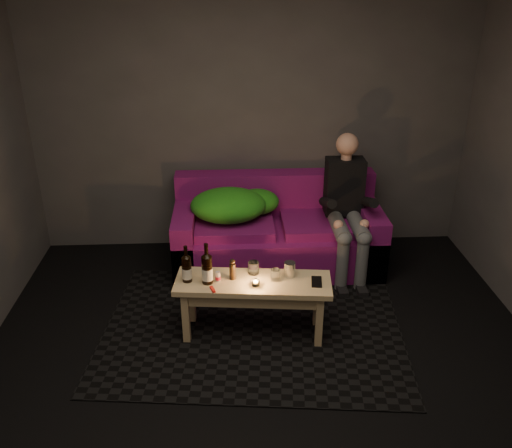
{
  "coord_description": "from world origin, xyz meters",
  "views": [
    {
      "loc": [
        -0.22,
        -2.58,
        2.5
      ],
      "look_at": [
        -0.01,
        1.41,
        0.59
      ],
      "focal_mm": 38.0,
      "sensor_mm": 36.0,
      "label": 1
    }
  ],
  "objects_px": {
    "beer_bottle_a": "(187,268)",
    "steel_cup": "(290,269)",
    "beer_bottle_b": "(207,269)",
    "person": "(347,204)",
    "coffee_table": "(253,290)",
    "sofa": "(277,234)"
  },
  "relations": [
    {
      "from": "person",
      "to": "beer_bottle_a",
      "type": "relative_size",
      "value": 4.35
    },
    {
      "from": "sofa",
      "to": "beer_bottle_a",
      "type": "height_order",
      "value": "sofa"
    },
    {
      "from": "person",
      "to": "coffee_table",
      "type": "height_order",
      "value": "person"
    },
    {
      "from": "beer_bottle_b",
      "to": "steel_cup",
      "type": "distance_m",
      "value": 0.6
    },
    {
      "from": "sofa",
      "to": "person",
      "type": "relative_size",
      "value": 1.5
    },
    {
      "from": "sofa",
      "to": "beer_bottle_a",
      "type": "distance_m",
      "value": 1.31
    },
    {
      "from": "coffee_table",
      "to": "beer_bottle_b",
      "type": "height_order",
      "value": "beer_bottle_b"
    },
    {
      "from": "sofa",
      "to": "beer_bottle_b",
      "type": "bearing_deg",
      "value": -118.61
    },
    {
      "from": "sofa",
      "to": "beer_bottle_b",
      "type": "xyz_separation_m",
      "value": [
        -0.59,
        -1.08,
        0.29
      ]
    },
    {
      "from": "person",
      "to": "sofa",
      "type": "bearing_deg",
      "value": 165.79
    },
    {
      "from": "person",
      "to": "steel_cup",
      "type": "height_order",
      "value": "person"
    },
    {
      "from": "steel_cup",
      "to": "person",
      "type": "bearing_deg",
      "value": 56.1
    },
    {
      "from": "beer_bottle_a",
      "to": "beer_bottle_b",
      "type": "relative_size",
      "value": 0.9
    },
    {
      "from": "person",
      "to": "beer_bottle_a",
      "type": "distance_m",
      "value": 1.61
    },
    {
      "from": "sofa",
      "to": "person",
      "type": "height_order",
      "value": "person"
    },
    {
      "from": "sofa",
      "to": "person",
      "type": "distance_m",
      "value": 0.7
    },
    {
      "from": "beer_bottle_b",
      "to": "coffee_table",
      "type": "bearing_deg",
      "value": 1.86
    },
    {
      "from": "beer_bottle_a",
      "to": "steel_cup",
      "type": "relative_size",
      "value": 2.51
    },
    {
      "from": "coffee_table",
      "to": "beer_bottle_a",
      "type": "bearing_deg",
      "value": 177.43
    },
    {
      "from": "steel_cup",
      "to": "beer_bottle_a",
      "type": "bearing_deg",
      "value": -177.8
    },
    {
      "from": "beer_bottle_a",
      "to": "steel_cup",
      "type": "xyz_separation_m",
      "value": [
        0.74,
        0.03,
        -0.05
      ]
    },
    {
      "from": "person",
      "to": "beer_bottle_b",
      "type": "bearing_deg",
      "value": -141.63
    }
  ]
}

